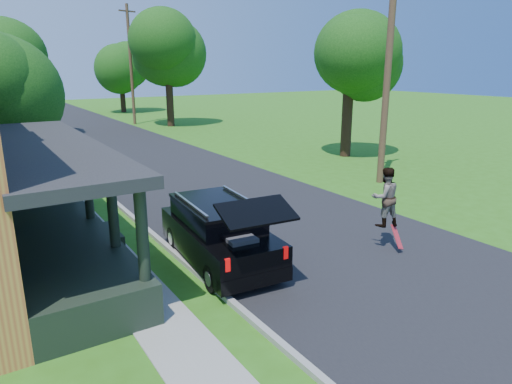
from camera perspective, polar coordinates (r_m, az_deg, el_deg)
ground at (r=12.00m, az=16.79°, el=-10.17°), size 140.00×140.00×0.00m
street at (r=28.63m, az=-14.85°, el=4.77°), size 8.00×120.00×0.02m
curb at (r=27.71m, az=-22.83°, el=3.73°), size 0.15×120.00×0.12m
sidewalk at (r=27.51m, az=-26.00°, el=3.30°), size 1.30×120.00×0.03m
black_suv at (r=12.05m, az=-4.60°, el=-5.06°), size 2.17×4.85×2.20m
skateboarder at (r=13.24m, az=15.84°, el=-0.61°), size 0.96×0.83×1.69m
skateboard at (r=13.49m, az=17.20°, el=-5.46°), size 0.36×0.51×0.61m
tree_right_near at (r=26.71m, az=11.57°, el=16.31°), size 5.85×6.09×8.20m
tree_right_mid at (r=40.61m, az=-11.14°, el=17.58°), size 7.76×7.48×10.00m
tree_right_far at (r=54.59m, az=-16.66°, el=15.05°), size 7.05×7.19×8.41m
utility_pole_near at (r=20.73m, az=16.31°, el=16.33°), size 1.82×0.48×10.84m
utility_pole_far at (r=42.76m, az=-15.38°, el=15.17°), size 1.59×0.57×10.17m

